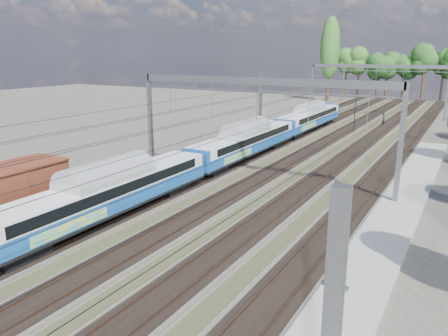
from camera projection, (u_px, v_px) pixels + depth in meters
The scene contains 8 objects.
track_bed at pixel (312, 149), 50.63m from camera, with size 21.00×130.00×0.34m.
platform at pixel (373, 257), 23.89m from camera, with size 3.00×70.00×0.30m, color gray.
catenary at pixel (337, 90), 55.30m from camera, with size 25.65×130.00×9.00m.
tree_belt at pixel (426, 67), 88.56m from camera, with size 40.22×97.65×11.81m.
poplar at pixel (330, 49), 99.02m from camera, with size 4.40×4.40×19.04m.
emu_train at pixel (244, 138), 45.05m from camera, with size 2.83×60.01×4.15m.
worker at pixel (384, 120), 67.17m from camera, with size 0.71×0.46×1.93m, color black.
signal_near at pixel (355, 109), 60.24m from camera, with size 0.39×0.36×5.50m.
Camera 1 is at (15.82, -3.02, 10.95)m, focal length 35.00 mm.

